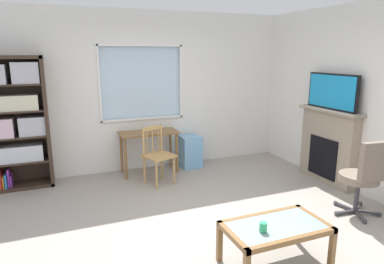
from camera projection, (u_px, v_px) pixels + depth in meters
ground at (200, 227)px, 4.04m from camera, size 6.08×5.83×0.02m
wall_back_with_window at (146, 93)px, 5.92m from camera, size 5.08×0.15×2.71m
wall_right at (374, 102)px, 4.68m from camera, size 0.12×5.03×2.71m
bookshelf at (15, 119)px, 5.01m from camera, size 0.90×0.38×1.98m
desk_under_window at (149, 138)px, 5.74m from camera, size 0.98×0.46×0.72m
wooden_chair at (158, 155)px, 5.31m from camera, size 0.53×0.52×0.90m
plastic_drawer_unit at (190, 151)px, 6.14m from camera, size 0.35×0.40×0.56m
fireplace at (328, 146)px, 5.34m from camera, size 0.26×1.14×1.17m
tv at (332, 92)px, 5.14m from camera, size 0.06×0.96×0.54m
office_chair at (365, 174)px, 4.18m from camera, size 0.57×0.58×1.00m
coffee_table at (276, 231)px, 3.24m from camera, size 0.98×0.56×0.42m
sippy_cup at (263, 227)px, 3.09m from camera, size 0.07×0.07×0.09m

